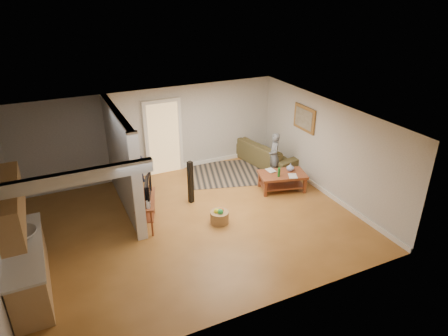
% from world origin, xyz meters
% --- Properties ---
extents(ground, '(7.50, 7.50, 0.00)m').
position_xyz_m(ground, '(0.00, 0.00, 0.00)').
color(ground, brown).
rests_on(ground, ground).
extents(room_shell, '(7.54, 6.02, 2.52)m').
position_xyz_m(room_shell, '(-1.07, 0.43, 1.46)').
color(room_shell, '#A9A6A2').
rests_on(room_shell, ground).
extents(area_rug, '(2.81, 2.37, 0.01)m').
position_xyz_m(area_rug, '(1.94, 2.04, 0.01)').
color(area_rug, black).
rests_on(area_rug, ground).
extents(sofa, '(1.35, 2.43, 0.67)m').
position_xyz_m(sofa, '(3.30, 2.20, 0.00)').
color(sofa, '#4D4026').
rests_on(sofa, ground).
extents(coffee_table, '(1.37, 1.00, 0.73)m').
position_xyz_m(coffee_table, '(2.82, 0.53, 0.38)').
color(coffee_table, brown).
rests_on(coffee_table, ground).
extents(tv_console, '(0.73, 1.17, 0.95)m').
position_xyz_m(tv_console, '(-0.94, 0.39, 0.63)').
color(tv_console, brown).
rests_on(tv_console, ground).
extents(speaker_left, '(0.14, 0.14, 1.13)m').
position_xyz_m(speaker_left, '(0.34, 0.95, 0.56)').
color(speaker_left, black).
rests_on(speaker_left, ground).
extents(speaker_right, '(0.13, 0.13, 1.07)m').
position_xyz_m(speaker_right, '(-1.00, 2.34, 0.54)').
color(speaker_right, black).
rests_on(speaker_right, ground).
extents(toy_basket, '(0.43, 0.43, 0.39)m').
position_xyz_m(toy_basket, '(0.60, -0.23, 0.16)').
color(toy_basket, '#9B7043').
rests_on(toy_basket, ground).
extents(child, '(0.45, 0.56, 1.32)m').
position_xyz_m(child, '(3.00, 1.30, 0.00)').
color(child, slate).
rests_on(child, ground).
extents(toddler, '(0.59, 0.52, 1.03)m').
position_xyz_m(toddler, '(-0.60, 2.70, 0.00)').
color(toddler, '#1D213D').
rests_on(toddler, ground).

